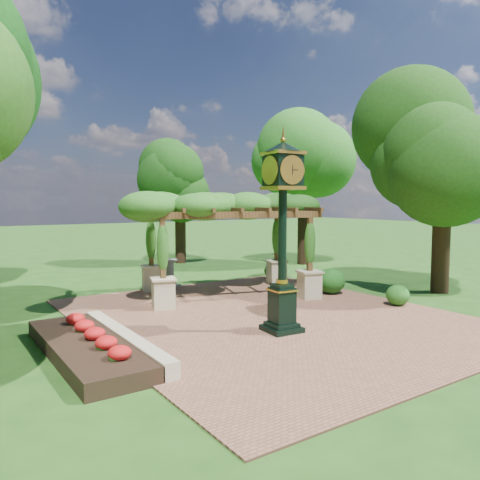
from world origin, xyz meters
TOP-DOWN VIEW (x-y plane):
  - ground at (0.00, 0.00)m, footprint 120.00×120.00m
  - brick_plaza at (0.00, 1.00)m, footprint 10.00×12.00m
  - border_wall at (-4.60, 0.50)m, footprint 0.35×5.00m
  - flower_bed at (-5.50, 0.50)m, footprint 1.50×5.00m
  - pedestal_clock at (-0.70, -0.50)m, footprint 1.07×1.07m
  - pergola at (0.73, 4.40)m, footprint 6.74×5.23m
  - sundial at (-0.28, 7.08)m, footprint 0.70×0.70m
  - shrub_front at (4.37, -0.26)m, footprint 0.81×0.81m
  - shrub_mid at (3.97, 2.37)m, footprint 1.32×1.32m
  - shrub_back at (4.33, 6.35)m, footprint 0.89×0.89m
  - tree_north at (3.43, 13.45)m, footprint 3.40×3.40m
  - tree_east_far at (8.73, 9.20)m, footprint 4.09×4.09m
  - tree_east_near at (7.67, 0.37)m, footprint 4.19×4.19m

SIDE VIEW (x-z plane):
  - ground at x=0.00m, z-range 0.00..0.00m
  - brick_plaza at x=0.00m, z-range 0.00..0.04m
  - flower_bed at x=-5.50m, z-range 0.00..0.36m
  - border_wall at x=-4.60m, z-range 0.00..0.40m
  - shrub_back at x=4.33m, z-range 0.04..0.66m
  - shrub_front at x=4.37m, z-range 0.04..0.71m
  - sundial at x=-0.28m, z-range -0.07..1.05m
  - shrub_mid at x=3.97m, z-range 0.04..0.96m
  - pedestal_clock at x=-0.70m, z-range 0.49..5.52m
  - pergola at x=0.73m, z-range 1.20..4.93m
  - tree_north at x=3.43m, z-range 1.19..7.61m
  - tree_east_near at x=7.67m, z-range 1.47..9.33m
  - tree_east_far at x=8.73m, z-range 1.65..10.56m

